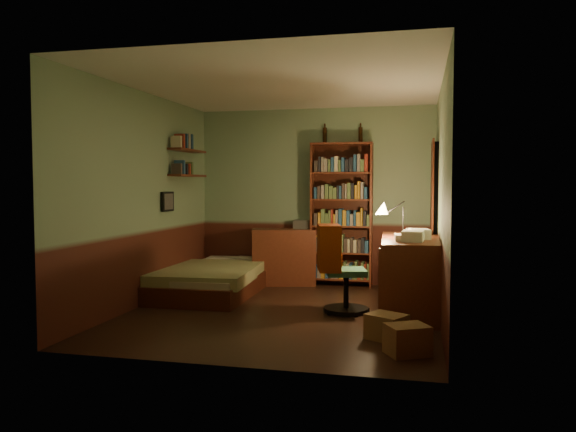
% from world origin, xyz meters
% --- Properties ---
extents(floor, '(3.50, 4.00, 0.02)m').
position_xyz_m(floor, '(0.00, 0.00, -0.01)').
color(floor, black).
rests_on(floor, ground).
extents(ceiling, '(3.50, 4.00, 0.02)m').
position_xyz_m(ceiling, '(0.00, 0.00, 2.61)').
color(ceiling, silver).
rests_on(ceiling, wall_back).
extents(wall_back, '(3.50, 0.02, 2.60)m').
position_xyz_m(wall_back, '(0.00, 2.01, 1.30)').
color(wall_back, gray).
rests_on(wall_back, ground).
extents(wall_left, '(0.02, 4.00, 2.60)m').
position_xyz_m(wall_left, '(-1.76, 0.00, 1.30)').
color(wall_left, gray).
rests_on(wall_left, ground).
extents(wall_right, '(0.02, 4.00, 2.60)m').
position_xyz_m(wall_right, '(1.76, 0.00, 1.30)').
color(wall_right, gray).
rests_on(wall_right, ground).
extents(wall_front, '(3.50, 0.02, 2.60)m').
position_xyz_m(wall_front, '(0.00, -2.01, 1.30)').
color(wall_front, gray).
rests_on(wall_front, ground).
extents(doorway, '(0.06, 0.90, 2.00)m').
position_xyz_m(doorway, '(1.72, 1.30, 1.00)').
color(doorway, black).
rests_on(doorway, ground).
extents(door_trim, '(0.02, 0.98, 2.08)m').
position_xyz_m(door_trim, '(1.69, 1.30, 1.00)').
color(door_trim, '#3A170D').
rests_on(door_trim, ground).
extents(bed, '(1.17, 2.16, 0.64)m').
position_xyz_m(bed, '(-1.19, 0.92, 0.32)').
color(bed, olive).
rests_on(bed, ground).
extents(dresser, '(1.01, 0.68, 0.82)m').
position_xyz_m(dresser, '(-0.42, 1.76, 0.41)').
color(dresser, '#592516').
rests_on(dresser, ground).
extents(mini_stereo, '(0.25, 0.19, 0.13)m').
position_xyz_m(mini_stereo, '(-0.17, 1.89, 0.88)').
color(mini_stereo, '#B2B2B7').
rests_on(mini_stereo, dresser).
extents(bookshelf, '(0.90, 0.31, 2.08)m').
position_xyz_m(bookshelf, '(0.42, 1.85, 1.04)').
color(bookshelf, '#592516').
rests_on(bookshelf, ground).
extents(bottle_left, '(0.08, 0.08, 0.23)m').
position_xyz_m(bottle_left, '(0.16, 1.96, 2.19)').
color(bottle_left, black).
rests_on(bottle_left, bookshelf).
extents(bottle_right, '(0.07, 0.07, 0.23)m').
position_xyz_m(bottle_right, '(0.68, 1.96, 2.19)').
color(bottle_right, black).
rests_on(bottle_right, bookshelf).
extents(desk, '(0.75, 1.64, 0.86)m').
position_xyz_m(desk, '(1.44, 0.34, 0.43)').
color(desk, '#592516').
rests_on(desk, ground).
extents(paper_stack, '(0.25, 0.31, 0.11)m').
position_xyz_m(paper_stack, '(1.53, 0.23, 0.92)').
color(paper_stack, silver).
rests_on(paper_stack, desk).
extents(desk_lamp, '(0.21, 0.21, 0.57)m').
position_xyz_m(desk_lamp, '(1.34, 0.46, 1.14)').
color(desk_lamp, black).
rests_on(desk_lamp, desk).
extents(office_chair, '(0.59, 0.55, 0.99)m').
position_xyz_m(office_chair, '(0.71, 0.15, 0.50)').
color(office_chair, '#2F6545').
rests_on(office_chair, ground).
extents(red_jacket, '(0.37, 0.50, 0.53)m').
position_xyz_m(red_jacket, '(0.67, 0.24, 1.26)').
color(red_jacket, '#93320D').
rests_on(red_jacket, office_chair).
extents(wall_shelf_lower, '(0.20, 0.90, 0.03)m').
position_xyz_m(wall_shelf_lower, '(-1.64, 1.10, 1.60)').
color(wall_shelf_lower, '#592516').
rests_on(wall_shelf_lower, wall_left).
extents(wall_shelf_upper, '(0.20, 0.90, 0.03)m').
position_xyz_m(wall_shelf_upper, '(-1.64, 1.10, 1.95)').
color(wall_shelf_upper, '#592516').
rests_on(wall_shelf_upper, wall_left).
extents(framed_picture, '(0.04, 0.32, 0.26)m').
position_xyz_m(framed_picture, '(-1.72, 0.60, 1.25)').
color(framed_picture, black).
rests_on(framed_picture, wall_left).
extents(cardboard_box_a, '(0.44, 0.41, 0.26)m').
position_xyz_m(cardboard_box_a, '(1.44, -1.35, 0.13)').
color(cardboard_box_a, brown).
rests_on(cardboard_box_a, ground).
extents(cardboard_box_b, '(0.44, 0.41, 0.24)m').
position_xyz_m(cardboard_box_b, '(1.23, -0.90, 0.12)').
color(cardboard_box_b, brown).
rests_on(cardboard_box_b, ground).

